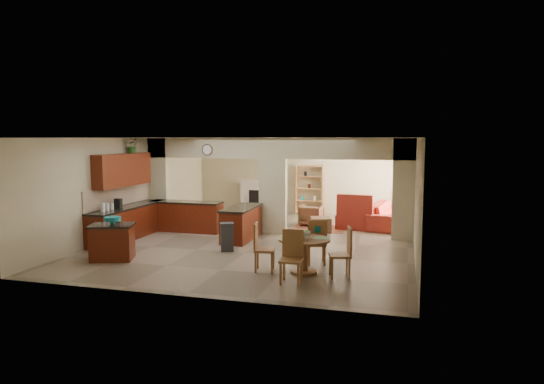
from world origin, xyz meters
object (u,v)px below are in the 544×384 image
(kitchen_island, at_px, (112,242))
(sofa, at_px, (390,215))
(dining_table, at_px, (304,250))
(armchair, at_px, (311,215))

(kitchen_island, relative_size, sofa, 0.44)
(dining_table, height_order, armchair, dining_table)
(kitchen_island, bearing_deg, dining_table, -18.42)
(kitchen_island, distance_m, armchair, 6.65)
(kitchen_island, bearing_deg, armchair, 38.19)
(dining_table, relative_size, armchair, 1.51)
(kitchen_island, xyz_separation_m, armchair, (3.59, 5.60, -0.09))
(sofa, height_order, armchair, sofa)
(dining_table, distance_m, sofa, 6.20)
(kitchen_island, distance_m, sofa, 8.56)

